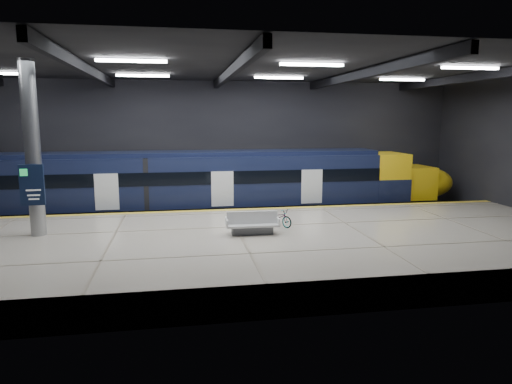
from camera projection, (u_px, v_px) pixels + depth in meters
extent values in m
plane|color=black|center=(233.00, 245.00, 20.92)|extent=(30.00, 30.00, 0.00)
cube|color=black|center=(217.00, 147.00, 28.07)|extent=(30.00, 0.10, 8.00)
cube|color=black|center=(267.00, 183.00, 12.50)|extent=(30.00, 0.10, 8.00)
cube|color=black|center=(231.00, 66.00, 19.65)|extent=(30.00, 16.00, 0.10)
cube|color=black|center=(86.00, 69.00, 18.68)|extent=(0.25, 16.00, 0.40)
cube|color=black|center=(231.00, 72.00, 19.69)|extent=(0.25, 16.00, 0.40)
cube|color=black|center=(363.00, 74.00, 20.70)|extent=(0.25, 16.00, 0.40)
cube|color=black|center=(482.00, 76.00, 21.71)|extent=(0.25, 16.00, 0.40)
cube|color=white|center=(132.00, 61.00, 17.05)|extent=(2.60, 0.18, 0.10)
cube|color=white|center=(312.00, 65.00, 18.23)|extent=(2.60, 0.18, 0.10)
cube|color=white|center=(470.00, 68.00, 19.41)|extent=(2.60, 0.18, 0.10)
cube|color=white|center=(143.00, 76.00, 22.88)|extent=(2.60, 0.18, 0.10)
cube|color=white|center=(279.00, 78.00, 24.06)|extent=(2.60, 0.18, 0.10)
cube|color=white|center=(402.00, 80.00, 25.24)|extent=(2.60, 0.18, 0.10)
cube|color=beige|center=(240.00, 249.00, 18.40)|extent=(30.00, 11.00, 1.10)
cube|color=yellow|center=(226.00, 210.00, 23.42)|extent=(30.00, 0.40, 0.01)
cube|color=gray|center=(223.00, 221.00, 25.56)|extent=(30.00, 0.08, 0.16)
cube|color=gray|center=(220.00, 215.00, 26.96)|extent=(30.00, 0.08, 0.16)
cube|color=black|center=(167.00, 212.00, 25.67)|extent=(24.00, 2.58, 0.80)
cube|color=black|center=(166.00, 181.00, 25.38)|extent=(24.00, 2.80, 2.75)
cube|color=black|center=(165.00, 154.00, 25.15)|extent=(24.00, 2.30, 0.24)
cube|color=black|center=(165.00, 179.00, 23.97)|extent=(24.00, 0.04, 0.70)
cube|color=white|center=(222.00, 189.00, 24.57)|extent=(1.20, 0.05, 1.90)
cube|color=yellow|center=(385.00, 176.00, 27.58)|extent=(2.00, 2.80, 2.75)
ellipsoid|color=yellow|center=(424.00, 183.00, 28.09)|extent=(3.60, 2.52, 1.90)
cube|color=black|center=(389.00, 173.00, 27.60)|extent=(1.60, 2.38, 0.80)
cube|color=#595B60|center=(252.00, 230.00, 18.52)|extent=(1.67, 0.56, 0.31)
cube|color=silver|center=(252.00, 225.00, 18.48)|extent=(2.09, 0.93, 0.08)
cube|color=silver|center=(252.00, 218.00, 18.44)|extent=(2.07, 0.13, 0.52)
cube|color=silver|center=(227.00, 222.00, 18.31)|extent=(0.08, 0.88, 0.31)
cube|color=silver|center=(277.00, 221.00, 18.61)|extent=(0.08, 0.88, 0.31)
imported|color=#99999E|center=(279.00, 217.00, 19.86)|extent=(1.29, 1.55, 0.80)
cube|color=black|center=(265.00, 223.00, 19.80)|extent=(0.33, 0.24, 0.35)
cylinder|color=#9EA0A5|center=(33.00, 149.00, 17.87)|extent=(0.60, 0.60, 6.90)
cube|color=#0D1832|center=(32.00, 185.00, 17.68)|extent=(0.90, 0.12, 1.60)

